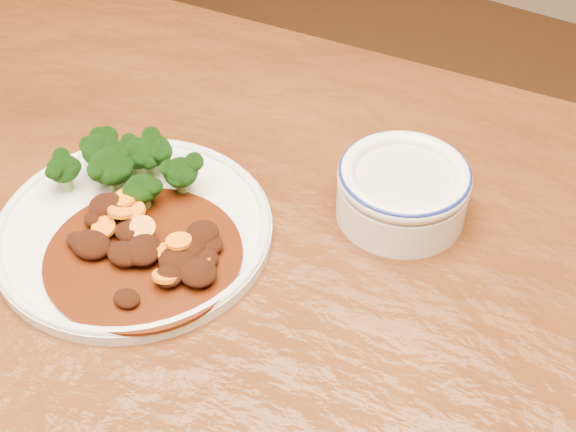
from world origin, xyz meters
The scene contains 5 objects.
dining_table centered at (0.00, 0.00, 0.67)m, with size 1.58×1.04×0.75m.
dinner_plate centered at (-0.15, 0.04, 0.76)m, with size 0.26×0.26×0.02m.
broccoli_florets centered at (-0.19, 0.08, 0.79)m, with size 0.13×0.10×0.05m.
mince_stew centered at (-0.12, 0.02, 0.77)m, with size 0.18×0.18×0.03m.
dip_bowl centered at (0.05, 0.20, 0.78)m, with size 0.13×0.13×0.06m.
Camera 1 is at (0.25, -0.35, 1.29)m, focal length 50.00 mm.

